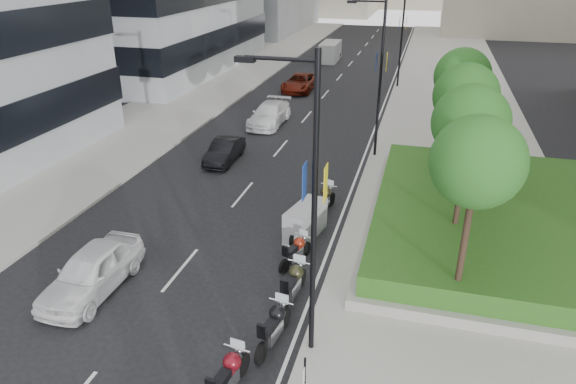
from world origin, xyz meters
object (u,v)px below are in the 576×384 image
at_px(motorcycle_1, 228,377).
at_px(car_a, 92,271).
at_px(car_d, 300,83).
at_px(motorcycle_5, 305,221).
at_px(motorcycle_6, 323,200).
at_px(motorcycle_2, 274,326).
at_px(delivery_van, 330,53).
at_px(car_c, 269,114).
at_px(car_b, 224,151).
at_px(motorcycle_4, 296,251).
at_px(lamp_post_0, 309,200).
at_px(lamp_post_2, 400,29).
at_px(motorcycle_3, 293,283).
at_px(lamp_post_1, 378,71).

xyz_separation_m(motorcycle_1, car_a, (-6.39, 3.27, 0.16)).
bearing_deg(car_d, car_a, -87.93).
height_order(motorcycle_5, motorcycle_6, motorcycle_5).
bearing_deg(motorcycle_2, motorcycle_1, 173.36).
bearing_deg(motorcycle_1, delivery_van, 15.88).
height_order(motorcycle_5, car_c, car_c).
distance_m(motorcycle_1, motorcycle_2, 2.39).
xyz_separation_m(motorcycle_1, car_b, (-6.54, 16.28, -0.00)).
bearing_deg(car_b, motorcycle_2, -64.30).
distance_m(motorcycle_1, motorcycle_6, 11.39).
bearing_deg(motorcycle_4, motorcycle_1, -162.37).
distance_m(car_d, delivery_van, 14.22).
xyz_separation_m(lamp_post_0, delivery_van, (-8.14, 45.85, -4.11)).
relative_size(lamp_post_2, car_c, 1.75).
distance_m(motorcycle_1, delivery_van, 48.56).
xyz_separation_m(lamp_post_0, motorcycle_2, (-1.02, 0.04, -4.42)).
height_order(lamp_post_0, motorcycle_4, lamp_post_0).
xyz_separation_m(car_a, car_b, (-0.15, 13.01, -0.16)).
height_order(motorcycle_2, motorcycle_4, motorcycle_2).
bearing_deg(car_b, delivery_van, 88.55).
distance_m(lamp_post_0, motorcycle_6, 10.22).
bearing_deg(delivery_van, motorcycle_3, -81.75).
bearing_deg(motorcycle_1, motorcycle_3, 0.57).
bearing_deg(car_b, motorcycle_5, -49.48).
bearing_deg(car_c, car_d, 92.21).
bearing_deg(lamp_post_1, car_c, 149.88).
bearing_deg(motorcycle_1, car_d, 18.87).
xyz_separation_m(car_a, car_d, (-0.02, 30.64, -0.07)).
bearing_deg(car_b, motorcycle_3, -59.85).
bearing_deg(motorcycle_2, lamp_post_1, 4.70).
distance_m(motorcycle_2, car_b, 15.70).
xyz_separation_m(lamp_post_0, motorcycle_5, (-1.63, 6.73, -4.35)).
relative_size(lamp_post_0, motorcycle_4, 4.39).
bearing_deg(car_c, car_a, -90.20).
distance_m(lamp_post_1, car_a, 18.40).
relative_size(motorcycle_1, motorcycle_3, 0.99).
distance_m(motorcycle_6, car_a, 10.50).
distance_m(car_b, car_c, 7.49).
distance_m(motorcycle_3, car_d, 30.11).
height_order(lamp_post_1, car_c, lamp_post_1).
height_order(car_a, car_c, car_a).
relative_size(motorcycle_4, delivery_van, 0.42).
distance_m(motorcycle_3, motorcycle_5, 4.42).
distance_m(lamp_post_0, motorcycle_2, 4.54).
height_order(motorcycle_1, car_a, car_a).
bearing_deg(lamp_post_0, car_d, 104.26).
relative_size(motorcycle_1, car_a, 0.51).
relative_size(motorcycle_1, motorcycle_2, 0.99).
distance_m(lamp_post_2, motorcycle_5, 28.65).
height_order(lamp_post_0, car_d, lamp_post_0).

